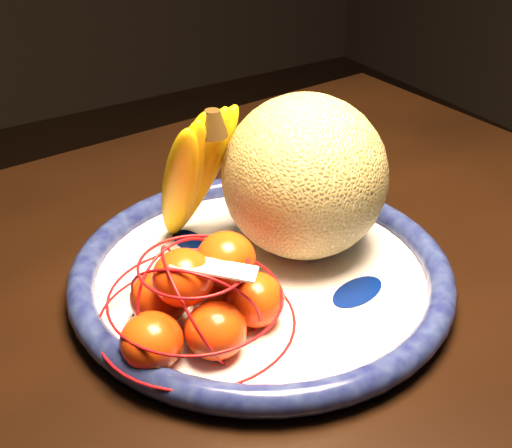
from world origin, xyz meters
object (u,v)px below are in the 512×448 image
banana_bunch (190,170)px  mandarin_bag (200,299)px  dining_table (114,420)px  fruit_bowl (261,275)px  cantaloupe (305,177)px

banana_bunch → mandarin_bag: 0.16m
dining_table → fruit_bowl: bearing=2.4°
fruit_bowl → mandarin_bag: size_ratio=1.95×
mandarin_bag → fruit_bowl: bearing=25.5°
cantaloupe → mandarin_bag: cantaloupe is taller
dining_table → fruit_bowl: fruit_bowl is taller
fruit_bowl → cantaloupe: cantaloupe is taller
cantaloupe → banana_bunch: bearing=143.8°
cantaloupe → dining_table: bearing=-170.5°
fruit_bowl → dining_table: bearing=-173.7°
dining_table → cantaloupe: 0.30m
dining_table → banana_bunch: banana_bunch is taller
fruit_bowl → mandarin_bag: mandarin_bag is taller
cantaloupe → banana_bunch: 0.12m
dining_table → cantaloupe: (0.24, 0.04, 0.17)m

